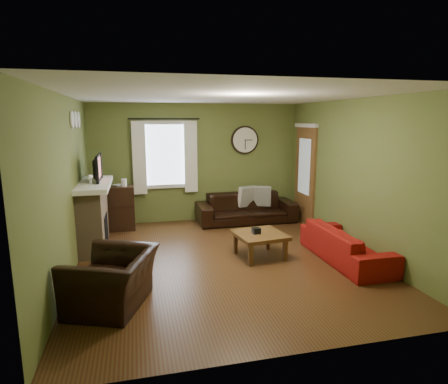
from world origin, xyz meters
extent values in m
cube|color=#492C15|center=(0.00, 0.00, 0.00)|extent=(4.60, 5.20, 0.00)
cube|color=white|center=(0.00, 0.00, 2.60)|extent=(4.60, 5.20, 0.00)
cube|color=#606E34|center=(-2.30, 0.00, 1.30)|extent=(0.00, 5.20, 2.60)
cube|color=#606E34|center=(2.30, 0.00, 1.30)|extent=(0.00, 5.20, 2.60)
cube|color=#606E34|center=(0.00, 2.60, 1.30)|extent=(4.60, 0.00, 2.60)
cube|color=#606E34|center=(0.00, -2.60, 1.30)|extent=(4.60, 0.00, 2.60)
cube|color=#997A5A|center=(-2.10, 1.15, 0.55)|extent=(0.40, 1.40, 1.10)
cube|color=black|center=(-1.91, 1.15, 0.30)|extent=(0.04, 0.60, 0.55)
cube|color=white|center=(-2.07, 1.15, 1.14)|extent=(0.58, 1.60, 0.08)
imported|color=black|center=(-2.05, 1.30, 1.35)|extent=(0.08, 0.60, 0.35)
cube|color=#994C3F|center=(-1.97, 1.30, 1.41)|extent=(0.02, 0.62, 0.36)
cylinder|color=white|center=(-2.28, 0.80, 2.25)|extent=(0.28, 0.28, 0.03)
cylinder|color=white|center=(-2.28, 1.15, 2.25)|extent=(0.28, 0.28, 0.03)
cylinder|color=white|center=(-2.28, 1.50, 2.25)|extent=(0.28, 0.28, 0.03)
cylinder|color=black|center=(-0.70, 2.48, 2.27)|extent=(0.03, 0.03, 1.50)
cube|color=white|center=(-1.25, 2.48, 1.45)|extent=(0.28, 0.04, 1.55)
cube|color=white|center=(-0.15, 2.48, 1.45)|extent=(0.28, 0.04, 1.55)
cube|color=brown|center=(2.27, 1.85, 1.05)|extent=(0.05, 0.90, 2.10)
imported|color=brown|center=(-1.77, 2.20, 0.96)|extent=(0.28, 0.29, 0.02)
imported|color=black|center=(1.03, 2.16, 0.32)|extent=(2.16, 0.85, 0.63)
cube|color=#959793|center=(1.41, 2.26, 0.55)|extent=(0.46, 0.30, 0.45)
cube|color=#959793|center=(1.10, 2.29, 0.55)|extent=(0.47, 0.26, 0.45)
imported|color=maroon|center=(1.92, -0.47, 0.27)|extent=(0.73, 1.86, 0.54)
imported|color=black|center=(-1.67, -1.18, 0.34)|extent=(1.22, 1.29, 0.67)
cube|color=black|center=(0.55, 0.00, 0.40)|extent=(0.13, 0.13, 0.09)
camera|label=1|loc=(-1.33, -5.62, 2.24)|focal=30.00mm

